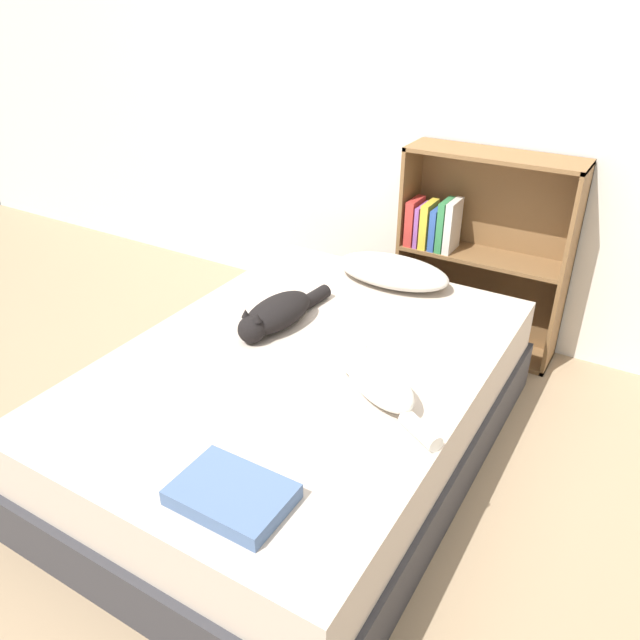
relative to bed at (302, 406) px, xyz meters
The scene contains 8 objects.
ground_plane 0.23m from the bed, ahead, with size 8.00×8.00×0.00m, color #997F60.
wall_back 1.72m from the bed, 90.00° to the left, with size 8.00×0.06×2.50m.
bed is the anchor object (origin of this frame).
pillow 0.86m from the bed, 88.83° to the left, with size 0.57×0.30×0.12m.
cat_light 0.48m from the bed, 10.79° to the right, with size 0.50×0.36×0.15m.
cat_dark 0.40m from the bed, 144.51° to the left, with size 0.22×0.56×0.14m.
bookshelf 1.32m from the bed, 77.21° to the left, with size 0.85×0.26×1.05m.
blanket_fold 0.82m from the bed, 72.09° to the right, with size 0.33×0.23×0.05m.
Camera 1 is at (1.13, -1.73, 1.79)m, focal length 35.00 mm.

